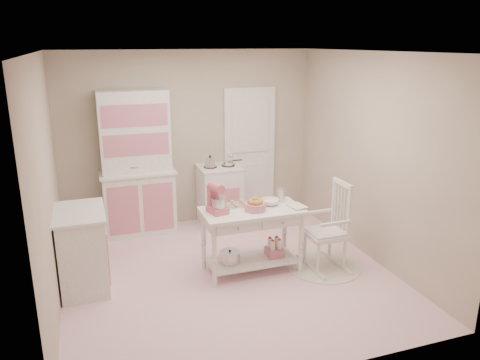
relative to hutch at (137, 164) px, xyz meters
name	(u,v)px	position (x,y,z in m)	size (l,w,h in m)	color
room_shell	(227,141)	(0.82, -1.66, 0.61)	(3.84, 3.84, 2.62)	pink
door	(250,153)	(1.77, 0.21, -0.02)	(0.82, 0.05, 2.04)	white
hutch	(137,164)	(0.00, 0.00, 0.00)	(1.06, 0.50, 2.08)	white
stove	(220,195)	(1.20, -0.05, -0.58)	(0.62, 0.57, 0.92)	white
base_cabinet	(83,249)	(-0.81, -1.40, -0.58)	(0.54, 0.84, 0.92)	white
lace_rug	(323,266)	(2.01, -1.85, -1.03)	(0.92, 0.92, 0.01)	white
rocking_chair	(326,226)	(2.01, -1.85, -0.49)	(0.48, 0.72, 1.10)	white
work_table	(252,240)	(1.13, -1.65, -0.64)	(1.20, 0.60, 0.80)	white
stand_mixer	(217,199)	(0.71, -1.63, -0.07)	(0.20, 0.28, 0.34)	#D0576C
cookie_tray	(235,205)	(0.98, -1.47, -0.23)	(0.34, 0.24, 0.02)	silver
bread_basket	(255,207)	(1.15, -1.70, -0.19)	(0.25, 0.25, 0.09)	#CB748A
mixing_bowl	(270,202)	(1.39, -1.57, -0.20)	(0.23, 0.23, 0.07)	white
metal_pitcher	(281,195)	(1.57, -1.49, -0.16)	(0.10, 0.10, 0.17)	silver
recipe_book	(291,207)	(1.58, -1.77, -0.23)	(0.17, 0.23, 0.02)	white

